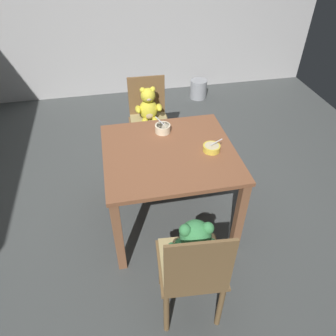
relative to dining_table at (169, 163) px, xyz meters
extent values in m
cube|color=#434746|center=(0.00, 0.00, -0.63)|extent=(5.20, 5.20, 0.04)
cube|color=brown|center=(0.00, 0.00, 0.10)|extent=(0.98, 0.92, 0.03)
cube|color=brown|center=(-0.45, -0.41, -0.27)|extent=(0.06, 0.06, 0.69)
cube|color=brown|center=(0.45, -0.41, -0.27)|extent=(0.06, 0.06, 0.69)
cube|color=brown|center=(-0.45, 0.41, -0.27)|extent=(0.06, 0.06, 0.69)
cube|color=brown|center=(0.45, 0.41, -0.27)|extent=(0.06, 0.06, 0.69)
cube|color=brown|center=(-0.03, -0.79, -0.16)|extent=(0.42, 0.42, 0.02)
cube|color=brown|center=(-0.04, -0.98, 0.07)|extent=(0.36, 0.05, 0.44)
cylinder|color=brown|center=(0.15, -0.64, -0.39)|extent=(0.04, 0.04, 0.44)
cylinder|color=brown|center=(-0.18, -0.62, -0.39)|extent=(0.04, 0.04, 0.44)
cylinder|color=brown|center=(0.12, -0.97, -0.39)|extent=(0.04, 0.04, 0.44)
cylinder|color=brown|center=(-0.21, -0.94, -0.39)|extent=(0.04, 0.04, 0.44)
cube|color=tan|center=(-0.03, -0.79, -0.13)|extent=(0.39, 0.39, 0.04)
ellipsoid|color=#398348|center=(-0.03, -0.86, 0.01)|extent=(0.22, 0.19, 0.24)
ellipsoid|color=beige|center=(-0.03, -0.80, -0.01)|extent=(0.12, 0.07, 0.14)
sphere|color=#398348|center=(-0.03, -0.85, 0.19)|extent=(0.17, 0.17, 0.17)
ellipsoid|color=beige|center=(-0.03, -0.79, 0.18)|extent=(0.07, 0.06, 0.05)
sphere|color=#398348|center=(0.02, -0.87, 0.25)|extent=(0.06, 0.06, 0.06)
sphere|color=#398348|center=(-0.09, -0.86, 0.25)|extent=(0.06, 0.06, 0.06)
ellipsoid|color=#398348|center=(0.08, -0.84, 0.04)|extent=(0.08, 0.14, 0.07)
ellipsoid|color=#398348|center=(-0.15, -0.83, 0.04)|extent=(0.08, 0.14, 0.07)
ellipsoid|color=#398348|center=(0.03, -0.74, -0.08)|extent=(0.08, 0.16, 0.07)
ellipsoid|color=#398348|center=(-0.08, -0.73, -0.08)|extent=(0.08, 0.16, 0.07)
cube|color=brown|center=(-0.03, 0.79, -0.16)|extent=(0.40, 0.42, 0.02)
cube|color=brown|center=(-0.03, 0.99, 0.06)|extent=(0.36, 0.03, 0.42)
cylinder|color=brown|center=(-0.20, 0.62, -0.39)|extent=(0.04, 0.04, 0.44)
cylinder|color=brown|center=(0.13, 0.62, -0.39)|extent=(0.04, 0.04, 0.44)
cylinder|color=brown|center=(-0.19, 0.97, -0.39)|extent=(0.04, 0.04, 0.44)
cylinder|color=brown|center=(0.14, 0.96, -0.39)|extent=(0.04, 0.04, 0.44)
cube|color=tan|center=(-0.03, 0.79, -0.13)|extent=(0.37, 0.38, 0.04)
ellipsoid|color=gold|center=(-0.03, 0.86, -0.01)|extent=(0.18, 0.16, 0.21)
ellipsoid|color=beige|center=(-0.03, 0.82, -0.02)|extent=(0.10, 0.06, 0.12)
sphere|color=gold|center=(-0.03, 0.85, 0.15)|extent=(0.14, 0.14, 0.14)
ellipsoid|color=beige|center=(-0.03, 0.81, 0.14)|extent=(0.06, 0.05, 0.04)
sphere|color=gold|center=(-0.08, 0.87, 0.20)|extent=(0.05, 0.05, 0.05)
sphere|color=gold|center=(0.02, 0.86, 0.20)|extent=(0.05, 0.05, 0.05)
ellipsoid|color=gold|center=(-0.13, 0.84, 0.02)|extent=(0.06, 0.12, 0.06)
ellipsoid|color=gold|center=(0.07, 0.84, 0.02)|extent=(0.06, 0.12, 0.06)
ellipsoid|color=gold|center=(-0.08, 0.76, -0.08)|extent=(0.07, 0.14, 0.06)
ellipsoid|color=gold|center=(0.02, 0.76, -0.08)|extent=(0.07, 0.14, 0.06)
cylinder|color=beige|center=(0.00, 0.27, 0.14)|extent=(0.12, 0.12, 0.06)
cylinder|color=beige|center=(0.00, 0.27, 0.12)|extent=(0.07, 0.07, 0.01)
cylinder|color=#D0BB86|center=(0.00, 0.27, 0.17)|extent=(0.10, 0.10, 0.01)
cylinder|color=#BCBCC1|center=(-0.02, 0.28, 0.21)|extent=(0.07, 0.06, 0.06)
ellipsoid|color=#BCBCC1|center=(0.01, 0.26, 0.17)|extent=(0.04, 0.04, 0.01)
cylinder|color=gold|center=(0.31, -0.05, 0.14)|extent=(0.13, 0.13, 0.05)
cylinder|color=gold|center=(0.31, -0.05, 0.12)|extent=(0.07, 0.07, 0.01)
cylinder|color=#C3B289|center=(0.31, -0.05, 0.15)|extent=(0.11, 0.11, 0.01)
cylinder|color=#BCBCC1|center=(0.34, -0.06, 0.19)|extent=(0.09, 0.03, 0.07)
ellipsoid|color=#BCBCC1|center=(0.30, -0.05, 0.15)|extent=(0.04, 0.03, 0.01)
cylinder|color=#93969B|center=(0.86, 2.15, -0.48)|extent=(0.23, 0.23, 0.26)
camera|label=1|loc=(-0.38, -1.86, 1.52)|focal=33.97mm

